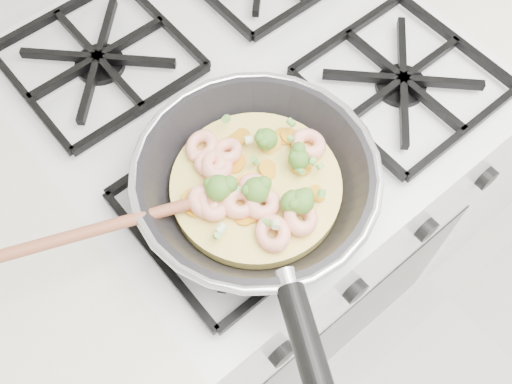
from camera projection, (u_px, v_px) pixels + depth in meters
stove at (251, 214)px, 1.23m from camera, size 0.60×0.60×0.92m
counter_right at (499, 30)px, 1.47m from camera, size 1.00×0.60×0.90m
skillet at (255, 186)px, 0.69m from camera, size 0.48×0.43×0.10m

